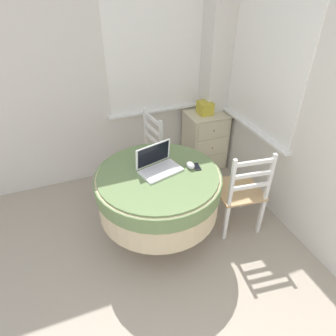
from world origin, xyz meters
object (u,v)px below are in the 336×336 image
(dining_chair_near_right_window, at_px, (240,191))
(storage_box, at_px, (205,108))
(computer_mouse, at_px, (191,165))
(dining_chair_near_back_window, at_px, (142,156))
(corner_cabinet, at_px, (205,139))
(cell_phone, at_px, (197,167))
(laptop, at_px, (158,165))
(round_dining_table, at_px, (158,190))

(dining_chair_near_right_window, bearing_deg, storage_box, 81.46)
(computer_mouse, xyz_separation_m, dining_chair_near_back_window, (-0.20, 0.82, -0.35))
(dining_chair_near_right_window, xyz_separation_m, corner_cabinet, (0.20, 1.14, -0.07))
(storage_box, bearing_deg, corner_cabinet, 20.26)
(cell_phone, height_order, dining_chair_near_back_window, dining_chair_near_back_window)
(laptop, relative_size, corner_cabinet, 0.54)
(laptop, bearing_deg, storage_box, 45.28)
(corner_cabinet, bearing_deg, storage_box, -159.74)
(computer_mouse, relative_size, storage_box, 0.57)
(cell_phone, bearing_deg, round_dining_table, 174.30)
(cell_phone, relative_size, corner_cabinet, 0.15)
(dining_chair_near_back_window, height_order, corner_cabinet, dining_chair_near_back_window)
(round_dining_table, bearing_deg, cell_phone, -5.70)
(laptop, distance_m, storage_box, 1.32)
(dining_chair_near_right_window, relative_size, corner_cabinet, 1.25)
(laptop, xyz_separation_m, dining_chair_near_right_window, (0.76, -0.19, -0.37))
(dining_chair_near_back_window, relative_size, corner_cabinet, 1.25)
(laptop, relative_size, dining_chair_near_back_window, 0.43)
(computer_mouse, xyz_separation_m, storage_box, (0.66, 1.01, 0.02))
(laptop, distance_m, corner_cabinet, 1.42)
(dining_chair_near_back_window, bearing_deg, round_dining_table, -96.65)
(round_dining_table, height_order, dining_chair_near_right_window, dining_chair_near_right_window)
(round_dining_table, bearing_deg, computer_mouse, -4.72)
(cell_phone, bearing_deg, dining_chair_near_back_window, 107.09)
(dining_chair_near_right_window, relative_size, storage_box, 5.21)
(corner_cabinet, height_order, storage_box, storage_box)
(round_dining_table, xyz_separation_m, laptop, (0.02, 0.05, 0.23))
(corner_cabinet, bearing_deg, dining_chair_near_right_window, -100.17)
(round_dining_table, bearing_deg, storage_box, 46.17)
(round_dining_table, height_order, storage_box, storage_box)
(dining_chair_near_back_window, xyz_separation_m, storage_box, (0.85, 0.19, 0.37))
(computer_mouse, distance_m, dining_chair_near_back_window, 0.91)
(laptop, xyz_separation_m, storage_box, (0.93, 0.94, 0.00))
(round_dining_table, xyz_separation_m, cell_phone, (0.35, -0.03, 0.18))
(computer_mouse, relative_size, cell_phone, 0.90)
(round_dining_table, distance_m, laptop, 0.23)
(corner_cabinet, distance_m, storage_box, 0.44)
(computer_mouse, xyz_separation_m, dining_chair_near_right_window, (0.49, -0.11, -0.35))
(laptop, relative_size, dining_chair_near_right_window, 0.43)
(laptop, distance_m, dining_chair_near_back_window, 0.83)
(round_dining_table, relative_size, dining_chair_near_right_window, 1.19)
(laptop, height_order, dining_chair_near_back_window, laptop)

